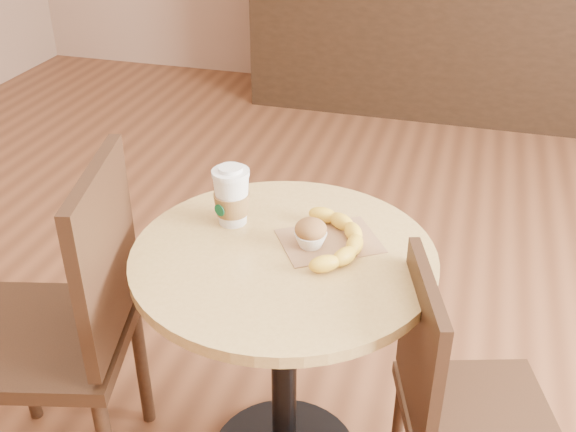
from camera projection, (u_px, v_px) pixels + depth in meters
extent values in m
cylinder|color=black|center=(284.00, 366.00, 1.84)|extent=(0.07, 0.07, 0.72)
cylinder|color=tan|center=(284.00, 257.00, 1.66)|extent=(0.76, 0.76, 0.03)
cube|color=#321E11|center=(46.00, 338.00, 1.77)|extent=(0.52, 0.52, 0.04)
cylinder|color=#321E11|center=(22.00, 358.00, 2.06)|extent=(0.04, 0.04, 0.49)
cylinder|color=#321E11|center=(141.00, 361.00, 2.05)|extent=(0.04, 0.04, 0.49)
cube|color=#321E11|center=(105.00, 255.00, 1.63)|extent=(0.13, 0.41, 0.45)
cube|color=#321E11|center=(477.00, 416.00, 1.65)|extent=(0.45, 0.45, 0.04)
cylinder|color=#321E11|center=(507.00, 425.00, 1.89)|extent=(0.03, 0.03, 0.41)
cylinder|color=#321E11|center=(398.00, 427.00, 1.88)|extent=(0.03, 0.03, 0.41)
cube|color=#321E11|center=(420.00, 347.00, 1.53)|extent=(0.13, 0.33, 0.38)
cube|color=black|center=(427.00, 31.00, 4.31)|extent=(2.20, 0.60, 1.00)
cube|color=#926846|center=(329.00, 241.00, 1.69)|extent=(0.30, 0.28, 0.00)
cylinder|color=white|center=(231.00, 173.00, 1.70)|extent=(0.10, 0.10, 0.01)
cylinder|color=white|center=(230.00, 169.00, 1.70)|extent=(0.06, 0.06, 0.01)
cylinder|color=#064526|center=(219.00, 210.00, 1.71)|extent=(0.03, 0.01, 0.03)
ellipsoid|color=brown|center=(311.00, 229.00, 1.65)|extent=(0.08, 0.08, 0.05)
ellipsoid|color=beige|center=(311.00, 223.00, 1.64)|extent=(0.03, 0.03, 0.02)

